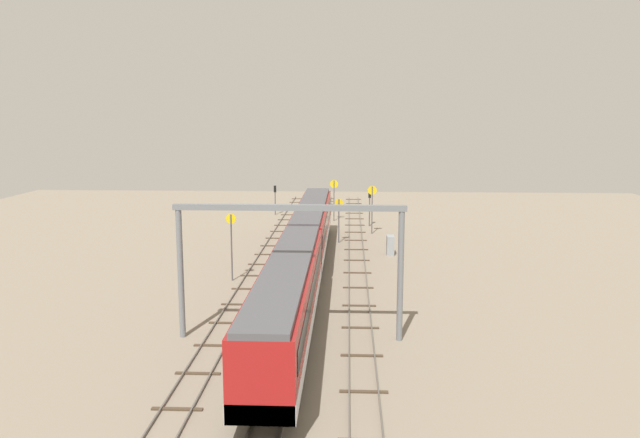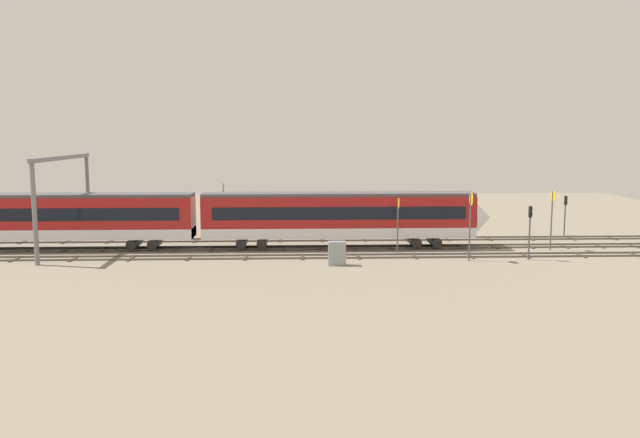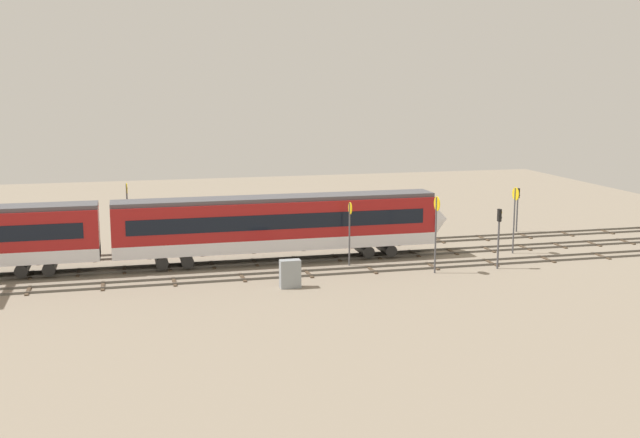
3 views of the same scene
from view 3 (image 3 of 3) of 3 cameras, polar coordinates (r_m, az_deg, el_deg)
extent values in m
plane|color=gray|center=(58.82, -6.24, -3.26)|extent=(104.48, 104.48, 0.00)
cube|color=#59544C|center=(53.94, -5.50, -4.38)|extent=(88.48, 0.07, 0.16)
cube|color=#59544C|center=(55.32, -5.72, -4.02)|extent=(88.48, 0.07, 0.16)
cube|color=#473828|center=(54.46, -20.35, -4.88)|extent=(0.24, 2.40, 0.08)
cube|color=#473828|center=(54.12, -15.44, -4.70)|extent=(0.24, 2.40, 0.08)
cube|color=#473828|center=(54.18, -10.50, -4.48)|extent=(0.24, 2.40, 0.08)
cube|color=#473828|center=(54.64, -5.61, -4.24)|extent=(0.24, 2.40, 0.08)
cube|color=#473828|center=(55.49, -0.84, -3.97)|extent=(0.24, 2.40, 0.08)
cube|color=#473828|center=(56.71, 3.76, -3.68)|extent=(0.24, 2.40, 0.08)
cube|color=#473828|center=(58.27, 8.13, -3.39)|extent=(0.24, 2.40, 0.08)
cube|color=#473828|center=(60.16, 12.24, -3.09)|extent=(0.24, 2.40, 0.08)
cube|color=#473828|center=(62.34, 16.09, -2.80)|extent=(0.24, 2.40, 0.08)
cube|color=#473828|center=(64.78, 19.66, -2.52)|extent=(0.24, 2.40, 0.08)
cube|color=#59544C|center=(58.11, -6.14, -3.34)|extent=(88.48, 0.07, 0.16)
cube|color=#59544C|center=(59.50, -6.34, -3.03)|extent=(88.48, 0.07, 0.16)
cube|color=#473828|center=(58.67, -20.16, -3.82)|extent=(0.24, 2.40, 0.08)
cube|color=#473828|center=(58.41, -17.07, -3.70)|extent=(0.24, 2.40, 0.08)
cube|color=#473828|center=(58.31, -13.97, -3.58)|extent=(0.24, 2.40, 0.08)
cube|color=#473828|center=(58.38, -10.86, -3.44)|extent=(0.24, 2.40, 0.08)
cube|color=#473828|center=(58.63, -7.77, -3.30)|extent=(0.24, 2.40, 0.08)
cube|color=#473828|center=(59.04, -4.72, -3.14)|extent=(0.24, 2.40, 0.08)
cube|color=#473828|center=(59.62, -1.72, -2.98)|extent=(0.24, 2.40, 0.08)
cube|color=#473828|center=(60.36, 1.21, -2.82)|extent=(0.24, 2.40, 0.08)
cube|color=#473828|center=(61.25, 4.07, -2.65)|extent=(0.24, 2.40, 0.08)
cube|color=#473828|center=(62.29, 6.84, -2.49)|extent=(0.24, 2.40, 0.08)
cube|color=#473828|center=(63.47, 9.50, -2.32)|extent=(0.24, 2.40, 0.08)
cube|color=#473828|center=(64.78, 12.07, -2.15)|extent=(0.24, 2.40, 0.08)
cube|color=#473828|center=(66.22, 14.53, -1.99)|extent=(0.24, 2.40, 0.08)
cube|color=#473828|center=(67.78, 16.87, -1.83)|extent=(0.24, 2.40, 0.08)
cube|color=#473828|center=(69.44, 19.11, -1.68)|extent=(0.24, 2.40, 0.08)
cube|color=#473828|center=(71.21, 21.25, -1.53)|extent=(0.24, 2.40, 0.08)
cube|color=#59544C|center=(62.30, -6.70, -2.44)|extent=(88.48, 0.07, 0.16)
cube|color=#59544C|center=(63.69, -6.87, -2.17)|extent=(88.48, 0.07, 0.16)
cube|color=#473828|center=(62.86, -19.63, -2.89)|extent=(0.24, 2.40, 0.08)
cube|color=#473828|center=(62.58, -15.96, -2.75)|extent=(0.24, 2.40, 0.08)
cube|color=#473828|center=(62.56, -12.28, -2.59)|extent=(0.24, 2.40, 0.08)
cube|color=#473828|center=(62.79, -8.61, -2.43)|extent=(0.24, 2.40, 0.08)
cube|color=#473828|center=(63.28, -4.98, -2.25)|extent=(0.24, 2.40, 0.08)
cube|color=#473828|center=(64.02, -1.43, -2.07)|extent=(0.24, 2.40, 0.08)
cube|color=#473828|center=(65.01, 2.04, -1.89)|extent=(0.24, 2.40, 0.08)
cube|color=#473828|center=(66.22, 5.38, -1.71)|extent=(0.24, 2.40, 0.08)
cube|color=#473828|center=(67.65, 8.60, -1.53)|extent=(0.24, 2.40, 0.08)
cube|color=#473828|center=(69.28, 11.67, -1.35)|extent=(0.24, 2.40, 0.08)
cube|color=#473828|center=(71.10, 14.59, -1.18)|extent=(0.24, 2.40, 0.08)
cube|color=#473828|center=(73.10, 17.36, -1.01)|extent=(0.24, 2.40, 0.08)
cube|color=#473828|center=(75.26, 19.98, -0.85)|extent=(0.24, 2.40, 0.08)
cube|color=maroon|center=(58.76, -3.11, -0.38)|extent=(24.00, 2.90, 3.60)
cube|color=silver|center=(59.02, -3.10, -1.67)|extent=(24.00, 2.94, 0.90)
cube|color=#4C4C51|center=(58.44, -3.13, 1.50)|extent=(24.00, 2.50, 0.30)
cube|color=black|center=(57.27, -2.83, -0.21)|extent=(22.00, 0.04, 1.10)
cube|color=black|center=(60.10, -3.38, 0.27)|extent=(22.00, 0.04, 1.10)
cylinder|color=black|center=(58.23, -11.41, -2.92)|extent=(0.90, 2.70, 0.90)
cylinder|color=black|center=(58.33, -9.65, -2.84)|extent=(0.90, 2.70, 0.90)
cylinder|color=black|center=(60.83, 3.20, -2.18)|extent=(0.90, 2.70, 0.90)
cylinder|color=black|center=(61.38, 4.80, -2.09)|extent=(0.90, 2.70, 0.90)
cylinder|color=black|center=(58.60, -20.68, -3.29)|extent=(0.90, 2.70, 0.90)
cylinder|color=black|center=(58.41, -18.93, -3.23)|extent=(0.90, 2.70, 0.90)
cone|color=silver|center=(62.46, 8.49, -0.02)|extent=(1.60, 3.24, 3.24)
cylinder|color=#4C4C51|center=(63.39, 13.85, -0.14)|extent=(0.12, 0.12, 5.19)
cylinder|color=yellow|center=(63.08, 13.97, 1.78)|extent=(0.05, 1.02, 1.02)
cube|color=black|center=(63.09, 13.99, 1.78)|extent=(0.02, 0.46, 0.12)
cylinder|color=#4C4C51|center=(57.57, 2.14, -1.13)|extent=(0.12, 0.12, 4.66)
cylinder|color=yellow|center=(57.24, 2.19, 0.78)|extent=(0.05, 0.87, 0.87)
cube|color=black|center=(57.25, 2.22, 0.78)|extent=(0.02, 0.39, 0.12)
cylinder|color=#4C4C51|center=(55.79, 8.36, -1.18)|extent=(0.12, 0.12, 5.42)
cylinder|color=yellow|center=(55.42, 8.46, 1.11)|extent=(0.05, 1.01, 1.01)
cube|color=black|center=(55.43, 8.49, 1.11)|extent=(0.02, 0.46, 0.12)
cylinder|color=#4C4C51|center=(63.61, -13.73, 0.05)|extent=(0.12, 0.12, 5.50)
cylinder|color=yellow|center=(63.25, -13.79, 2.18)|extent=(0.05, 0.82, 0.82)
cube|color=black|center=(63.25, -13.76, 2.18)|extent=(0.02, 0.37, 0.12)
cylinder|color=#4C4C51|center=(72.71, 14.06, 0.28)|extent=(0.14, 0.14, 3.06)
cube|color=black|center=(72.41, 14.13, 1.83)|extent=(0.20, 0.32, 0.90)
sphere|color=yellow|center=(72.43, 14.21, 1.98)|extent=(0.20, 0.20, 0.20)
sphere|color=#262626|center=(72.49, 14.20, 1.67)|extent=(0.20, 0.20, 0.20)
cylinder|color=#4C4C51|center=(58.11, 12.77, -1.86)|extent=(0.14, 0.14, 3.48)
cube|color=black|center=(57.71, 12.85, 0.27)|extent=(0.20, 0.32, 0.90)
sphere|color=yellow|center=(57.73, 12.95, 0.47)|extent=(0.20, 0.20, 0.20)
sphere|color=#262626|center=(57.80, 12.94, 0.08)|extent=(0.20, 0.20, 0.20)
cube|color=gray|center=(51.74, -2.17, -3.98)|extent=(1.35, 0.70, 1.87)
cube|color=#333333|center=(51.82, -1.43, -3.64)|extent=(0.02, 0.49, 0.24)
camera|label=1|loc=(72.47, -57.25, 5.52)|focal=35.12mm
camera|label=2|loc=(7.78, 77.33, -22.57)|focal=36.77mm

